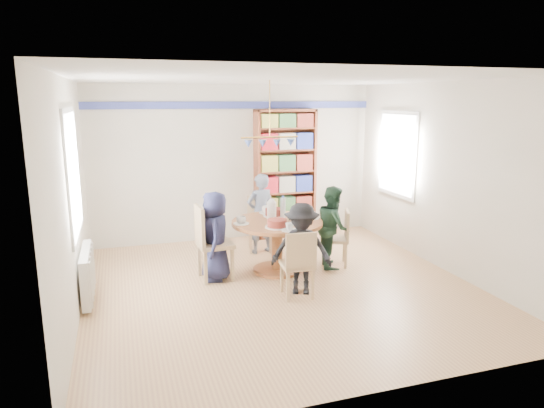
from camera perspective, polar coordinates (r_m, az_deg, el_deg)
name	(u,v)px	position (r m, az deg, el deg)	size (l,w,h in m)	color
ground	(281,287)	(6.56, 1.07, -9.72)	(5.00, 5.00, 0.00)	tan
room_shell	(244,157)	(6.89, -3.26, 5.52)	(5.00, 5.00, 5.00)	white
radiator	(87,274)	(6.43, -20.90, -7.69)	(0.12, 1.00, 0.60)	silver
dining_table	(277,234)	(6.96, 0.60, -3.56)	(1.30, 1.30, 0.75)	#965D31
chair_left	(209,239)	(6.69, -7.45, -4.14)	(0.49, 0.49, 1.05)	tan
chair_right	(340,235)	(7.31, 8.00, -3.66)	(0.48, 0.48, 0.84)	tan
chair_far	(260,221)	(7.98, -1.47, -1.98)	(0.47, 0.47, 0.89)	tan
chair_near	(299,262)	(6.05, 3.16, -6.78)	(0.42, 0.42, 0.88)	tan
person_left	(215,236)	(6.68, -6.70, -3.76)	(0.61, 0.39, 1.24)	#191B39
person_right	(333,227)	(7.21, 7.20, -2.67)	(0.59, 0.46, 1.22)	black
person_far	(260,214)	(7.79, -1.37, -1.13)	(0.47, 0.31, 1.30)	gray
person_near	(301,249)	(6.18, 3.49, -5.29)	(0.77, 0.44, 1.19)	black
bookshelf	(285,175)	(8.68, 1.54, 3.43)	(1.08, 0.33, 2.28)	brown
tableware	(275,216)	(6.91, 0.32, -1.39)	(1.28, 1.28, 0.34)	white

